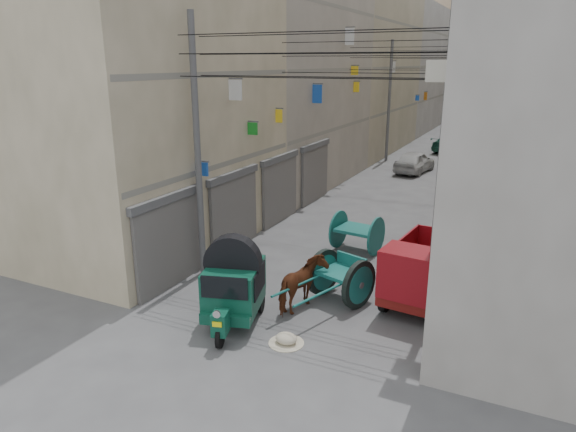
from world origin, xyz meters
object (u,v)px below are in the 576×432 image
Objects in this scene: mini_truck at (419,276)px; feed_sack at (286,338)px; second_cart at (357,231)px; auto_rickshaw at (234,284)px; distant_car_white at (415,162)px; distant_car_grey at (473,143)px; distant_car_green at (453,144)px; tonga_cart at (340,277)px; horse at (302,285)px.

feed_sack is at bearing -120.00° from mini_truck.
second_cart is at bearing 94.20° from feed_sack.
auto_rickshaw is 21.28m from distant_car_white.
feed_sack is at bearing -88.64° from distant_car_grey.
distant_car_white reaches higher than distant_car_green.
mini_truck is at bearing -42.10° from second_cart.
tonga_cart is 1.22m from horse.
auto_rickshaw is at bearing -91.81° from distant_car_grey.
feed_sack is 1.98m from horse.
horse is 19.89m from distant_car_white.
mini_truck reaches higher than distant_car_white.
horse reaches higher than distant_car_green.
feed_sack is 30.54m from distant_car_green.
distant_car_white is at bearing -100.44° from distant_car_grey.
auto_rickshaw is 0.75× the size of mini_truck.
distant_car_grey is at bearing 107.92° from tonga_cart.
distant_car_green is at bearing 110.65° from tonga_cart.
auto_rickshaw is 30.12m from distant_car_green.
distant_car_green is (-1.33, -1.12, 0.01)m from distant_car_grey.
feed_sack is at bearing 110.03° from horse.
second_cart is 24.80m from distant_car_grey.
horse is at bearing -110.51° from tonga_cart.
horse reaches higher than tonga_cart.
horse is 29.81m from distant_car_grey.
horse is (-0.41, 1.85, 0.59)m from feed_sack.
auto_rickshaw reaches higher than second_cart.
distant_car_white is at bearing 102.33° from second_cart.
mini_truck is 2.04× the size of second_cart.
distant_car_white reaches higher than feed_sack.
tonga_cart is 0.83× the size of distant_car_white.
auto_rickshaw reaches higher than distant_car_grey.
mini_truck reaches higher than auto_rickshaw.
distant_car_grey is (0.98, 29.79, -0.11)m from horse.
auto_rickshaw is 5.11m from mini_truck.
tonga_cart reaches higher than distant_car_green.
feed_sack is (1.73, -0.43, -0.94)m from auto_rickshaw.
distant_car_white is at bearing -78.71° from horse.
auto_rickshaw reaches higher than feed_sack.
distant_car_grey is (2.27, 9.94, -0.06)m from distant_car_white.
feed_sack is 0.32× the size of horse.
horse is at bearing -89.48° from distant_car_grey.
auto_rickshaw is 1.57× the size of horse.
distant_car_green is at bearing 71.75° from auto_rickshaw.
distant_car_green reaches higher than distant_car_grey.
distant_car_white is (-1.19, 14.83, -0.07)m from second_cart.
feed_sack is at bearing -78.06° from second_cart.
auto_rickshaw reaches higher than distant_car_white.
tonga_cart is 1.87× the size of second_cart.
feed_sack is at bearing -30.37° from auto_rickshaw.
distant_car_grey is 0.87× the size of distant_car_green.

